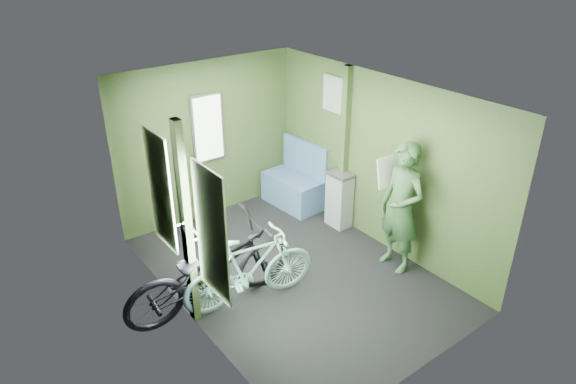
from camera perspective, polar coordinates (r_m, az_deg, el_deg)
name	(u,v)px	position (r m, az deg, el deg)	size (l,w,h in m)	color
room	(289,168)	(5.79, 0.07, 2.65)	(4.00, 4.02, 2.31)	black
bicycle_black	(215,308)	(6.04, -8.17, -12.64)	(0.70, 2.01, 1.06)	black
bicycle_mint	(252,303)	(6.06, -4.06, -12.19)	(0.44, 1.57, 0.94)	#7CC0AE
passenger	(401,208)	(6.35, 12.46, -1.75)	(0.43, 0.67, 1.67)	#2E542E
waste_box	(339,200)	(7.35, 5.72, -0.84)	(0.24, 0.34, 0.82)	gray
bench_seat	(294,187)	(7.94, 0.73, 0.59)	(0.59, 0.98, 1.00)	#2E4763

